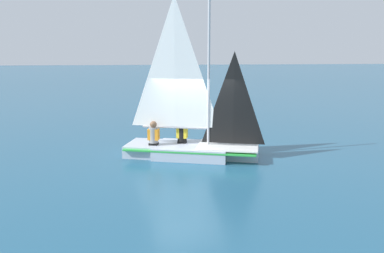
# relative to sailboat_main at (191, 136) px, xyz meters

# --- Properties ---
(ground_plane) EXTENTS (260.00, 260.00, 0.00)m
(ground_plane) POSITION_rel_sailboat_main_xyz_m (-0.03, 0.01, -0.68)
(ground_plane) COLOR #235675
(sailboat_main) EXTENTS (4.47, 3.00, 5.17)m
(sailboat_main) POSITION_rel_sailboat_main_xyz_m (0.00, 0.00, 0.00)
(sailboat_main) COLOR #B2BCCC
(sailboat_main) RESTS_ON ground_plane
(sailor_helm) EXTENTS (0.41, 0.39, 1.16)m
(sailor_helm) POSITION_rel_sailboat_main_xyz_m (0.24, -0.31, -0.05)
(sailor_helm) COLOR black
(sailor_helm) RESTS_ON ground_plane
(sailor_crew) EXTENTS (0.41, 0.39, 1.16)m
(sailor_crew) POSITION_rel_sailboat_main_xyz_m (1.19, -0.20, -0.06)
(sailor_crew) COLOR black
(sailor_crew) RESTS_ON ground_plane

